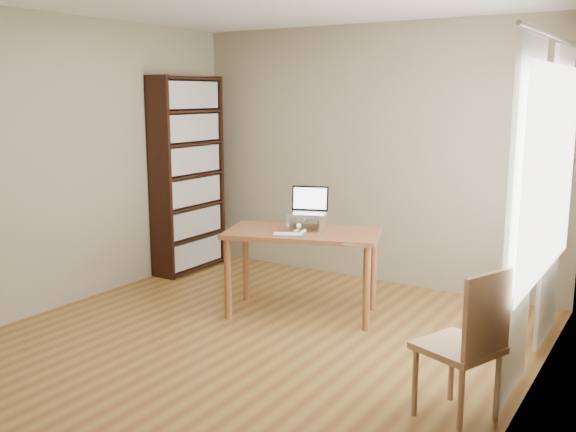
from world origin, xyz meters
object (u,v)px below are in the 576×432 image
(laptop, at_px, (310,207))
(cat, at_px, (308,222))
(desk, at_px, (302,243))
(bookshelf, at_px, (188,175))
(keyboard, at_px, (288,235))
(chair, at_px, (471,340))

(laptop, bearing_deg, cat, -114.45)
(desk, height_order, cat, cat)
(bookshelf, height_order, cat, bookshelf)
(cat, bearing_deg, desk, -99.77)
(keyboard, bearing_deg, cat, 62.46)
(bookshelf, height_order, laptop, bookshelf)
(bookshelf, bearing_deg, chair, -25.58)
(bookshelf, distance_m, chair, 4.04)
(cat, bearing_deg, keyboard, -101.59)
(cat, height_order, chair, chair)
(laptop, xyz_separation_m, cat, (-0.00, -0.03, -0.13))
(bookshelf, xyz_separation_m, desk, (1.81, -0.63, -0.41))
(laptop, xyz_separation_m, chair, (1.79, -1.24, -0.43))
(chair, bearing_deg, desk, 169.72)
(laptop, distance_m, cat, 0.13)
(desk, xyz_separation_m, laptop, (0.00, 0.14, 0.30))
(keyboard, distance_m, cat, 0.34)
(desk, relative_size, keyboard, 5.07)
(laptop, relative_size, keyboard, 1.33)
(desk, distance_m, laptop, 0.33)
(bookshelf, xyz_separation_m, keyboard, (1.81, -0.85, -0.29))
(laptop, distance_m, keyboard, 0.40)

